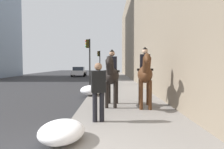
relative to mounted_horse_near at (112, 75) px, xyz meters
The scene contains 8 objects.
mounted_horse_near is the anchor object (origin of this frame).
mounted_horse_far 1.30m from the mounted_horse_near, 102.08° to the right, with size 2.15×0.71×2.34m.
pedestrian_greeting 2.23m from the mounted_horse_near, 169.60° to the left, with size 0.33×0.44×1.70m.
car_near_lane 23.01m from the mounted_horse_near, 12.03° to the left, with size 4.49×2.13×1.44m.
traffic_light_near_curb 9.26m from the mounted_horse_near, 11.73° to the left, with size 0.20×0.44×3.91m.
traffic_light_far_curb 19.45m from the mounted_horse_near, ahead, with size 0.20×0.44×3.65m.
snow_pile_near 3.97m from the mounted_horse_near, 163.31° to the left, with size 1.26×0.97×0.44m, color white.
snow_pile_far 3.32m from the mounted_horse_near, 20.32° to the left, with size 1.51×1.16×0.52m, color white.
Camera 1 is at (-3.50, -1.19, 1.77)m, focal length 32.33 mm.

